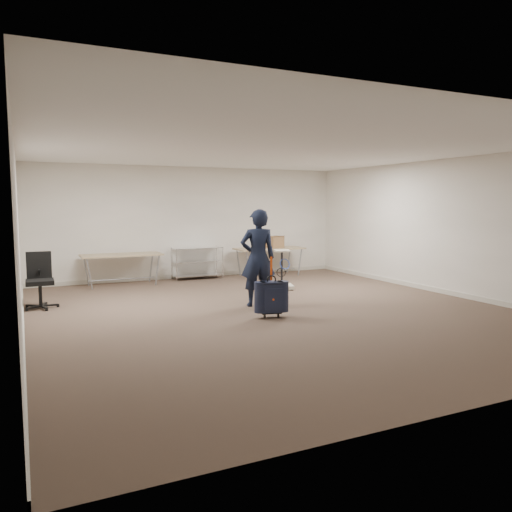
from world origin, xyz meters
TOP-DOWN VIEW (x-y plane):
  - ground at (0.00, 0.00)m, footprint 9.00×9.00m
  - room_shell at (0.00, 1.38)m, footprint 8.00×9.00m
  - folding_table_left at (-1.90, 3.95)m, footprint 1.80×0.75m
  - folding_table_right at (1.90, 3.95)m, footprint 1.80×0.75m
  - wire_shelf at (0.00, 4.20)m, footprint 1.22×0.47m
  - person at (-0.06, 0.55)m, footprint 0.73×0.56m
  - suitcase at (-0.27, -0.42)m, footprint 0.41×0.29m
  - office_chair at (-3.69, 2.06)m, footprint 0.61×0.61m
  - equipment_cart at (1.21, 1.97)m, footprint 0.60×0.60m
  - cardboard_box at (2.06, 3.94)m, footprint 0.48×0.41m

SIDE VIEW (x-z plane):
  - ground at x=0.00m, z-range 0.00..0.00m
  - room_shell at x=0.00m, z-range -4.45..4.55m
  - equipment_cart at x=1.21m, z-range -0.21..0.66m
  - office_chair at x=-3.69m, z-range -0.20..0.81m
  - suitcase at x=-0.27m, z-range -0.16..0.85m
  - wire_shelf at x=0.00m, z-range 0.04..0.84m
  - folding_table_left at x=-1.90m, z-range 0.31..1.04m
  - folding_table_right at x=1.90m, z-range 0.31..1.04m
  - cardboard_box at x=2.06m, z-range 0.73..1.03m
  - person at x=-0.06m, z-range 0.00..1.78m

